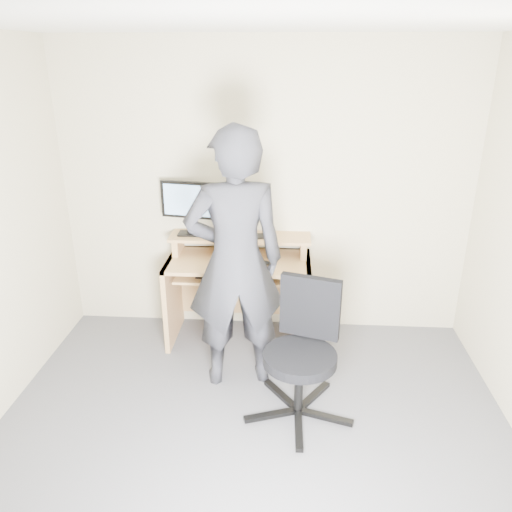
# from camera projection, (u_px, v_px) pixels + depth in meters

# --- Properties ---
(ground) EXTENTS (3.50, 3.50, 0.00)m
(ground) POSITION_uv_depth(u_px,v_px,m) (249.00, 461.00, 3.09)
(ground) COLOR #535459
(ground) RESTS_ON ground
(back_wall) EXTENTS (3.50, 0.02, 2.50)m
(back_wall) POSITION_uv_depth(u_px,v_px,m) (265.00, 193.00, 4.24)
(back_wall) COLOR beige
(back_wall) RESTS_ON ground
(ceiling) EXTENTS (3.50, 3.50, 0.02)m
(ceiling) POSITION_uv_depth(u_px,v_px,m) (246.00, 15.00, 2.16)
(ceiling) COLOR white
(ceiling) RESTS_ON back_wall
(desk) EXTENTS (1.20, 0.60, 0.91)m
(desk) POSITION_uv_depth(u_px,v_px,m) (240.00, 278.00, 4.32)
(desk) COLOR tan
(desk) RESTS_ON ground
(monitor) EXTENTS (0.49, 0.14, 0.46)m
(monitor) POSITION_uv_depth(u_px,v_px,m) (189.00, 203.00, 4.17)
(monitor) COLOR black
(monitor) RESTS_ON desk
(external_drive) EXTENTS (0.09, 0.14, 0.20)m
(external_drive) POSITION_uv_depth(u_px,v_px,m) (238.00, 223.00, 4.25)
(external_drive) COLOR black
(external_drive) RESTS_ON desk
(travel_mug) EXTENTS (0.10, 0.10, 0.19)m
(travel_mug) POSITION_uv_depth(u_px,v_px,m) (244.00, 224.00, 4.23)
(travel_mug) COLOR #ADADB1
(travel_mug) RESTS_ON desk
(smartphone) EXTENTS (0.08, 0.14, 0.01)m
(smartphone) POSITION_uv_depth(u_px,v_px,m) (260.00, 236.00, 4.22)
(smartphone) COLOR black
(smartphone) RESTS_ON desk
(charger) EXTENTS (0.05, 0.04, 0.03)m
(charger) POSITION_uv_depth(u_px,v_px,m) (218.00, 236.00, 4.19)
(charger) COLOR black
(charger) RESTS_ON desk
(headphones) EXTENTS (0.18, 0.18, 0.06)m
(headphones) POSITION_uv_depth(u_px,v_px,m) (219.00, 233.00, 4.29)
(headphones) COLOR silver
(headphones) RESTS_ON desk
(keyboard) EXTENTS (0.47, 0.19, 0.03)m
(keyboard) POSITION_uv_depth(u_px,v_px,m) (224.00, 273.00, 4.12)
(keyboard) COLOR black
(keyboard) RESTS_ON desk
(mouse) EXTENTS (0.11, 0.08, 0.04)m
(mouse) POSITION_uv_depth(u_px,v_px,m) (265.00, 263.00, 4.05)
(mouse) COLOR black
(mouse) RESTS_ON desk
(office_chair) EXTENTS (0.75, 0.72, 0.94)m
(office_chair) POSITION_uv_depth(u_px,v_px,m) (303.00, 346.00, 3.36)
(office_chair) COLOR black
(office_chair) RESTS_ON ground
(person) EXTENTS (0.79, 0.60, 1.94)m
(person) POSITION_uv_depth(u_px,v_px,m) (235.00, 262.00, 3.54)
(person) COLOR black
(person) RESTS_ON ground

